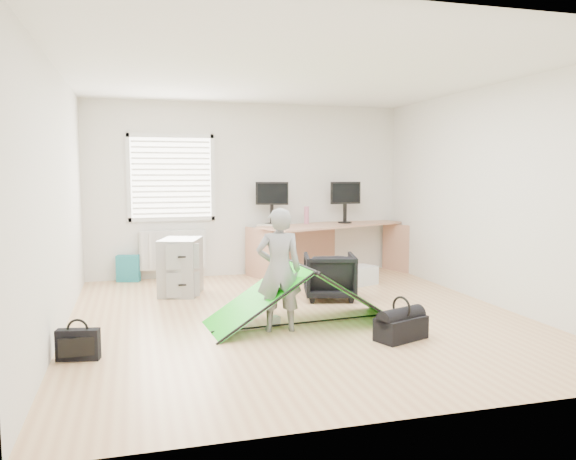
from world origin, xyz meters
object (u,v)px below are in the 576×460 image
object	(u,v)px
kite	(304,295)
monitor_right	(345,208)
filing_cabinet	(181,266)
person	(279,270)
thermos	(307,215)
monitor_left	(272,209)
laptop_bag	(78,345)
storage_crate	(359,275)
office_chair	(330,276)
duffel_bag	(401,328)
desk	(332,250)

from	to	relation	value
kite	monitor_right	bearing A→B (deg)	55.88
filing_cabinet	person	xyz separation A→B (m)	(0.84, -2.04, 0.26)
thermos	person	distance (m)	3.22
monitor_left	thermos	world-z (taller)	monitor_left
kite	filing_cabinet	bearing A→B (deg)	116.76
kite	laptop_bag	size ratio (longest dim) A/B	5.56
storage_crate	office_chair	bearing A→B (deg)	-133.78
person	kite	xyz separation A→B (m)	(0.32, 0.17, -0.32)
filing_cabinet	duffel_bag	world-z (taller)	filing_cabinet
person	duffel_bag	bearing A→B (deg)	159.21
storage_crate	desk	bearing A→B (deg)	98.90
monitor_right	kite	xyz separation A→B (m)	(-1.53, -2.75, -0.74)
monitor_right	kite	distance (m)	3.23
monitor_right	person	bearing A→B (deg)	-126.02
office_chair	laptop_bag	size ratio (longest dim) A/B	1.78
desk	office_chair	world-z (taller)	desk
duffel_bag	laptop_bag	bearing A→B (deg)	155.23
filing_cabinet	thermos	world-z (taller)	thermos
duffel_bag	monitor_left	bearing A→B (deg)	75.88
laptop_bag	duffel_bag	size ratio (longest dim) A/B	0.71
monitor_left	thermos	distance (m)	0.58
office_chair	laptop_bag	world-z (taller)	office_chair
monitor_left	person	world-z (taller)	monitor_left
thermos	storage_crate	world-z (taller)	thermos
kite	desk	bearing A→B (deg)	59.23
kite	duffel_bag	bearing A→B (deg)	-51.33
monitor_right	duffel_bag	world-z (taller)	monitor_right
filing_cabinet	monitor_left	xyz separation A→B (m)	(1.49, 0.94, 0.68)
desk	person	distance (m)	3.25
desk	monitor_right	xyz separation A→B (m)	(0.25, 0.10, 0.65)
filing_cabinet	office_chair	bearing A→B (deg)	-5.21
monitor_right	storage_crate	size ratio (longest dim) A/B	1.07
thermos	monitor_right	bearing A→B (deg)	-4.06
monitor_right	laptop_bag	bearing A→B (deg)	-142.20
filing_cabinet	laptop_bag	bearing A→B (deg)	-95.81
kite	storage_crate	world-z (taller)	kite
monitor_left	laptop_bag	bearing A→B (deg)	-103.78
storage_crate	laptop_bag	xyz separation A→B (m)	(-3.65, -2.41, 0.00)
filing_cabinet	office_chair	xyz separation A→B (m)	(1.83, -0.79, -0.08)
thermos	laptop_bag	xyz separation A→B (m)	(-3.14, -3.38, -0.82)
kite	storage_crate	bearing A→B (deg)	47.50
filing_cabinet	kite	size ratio (longest dim) A/B	0.37
person	duffel_bag	world-z (taller)	person
person	storage_crate	bearing A→B (deg)	-121.51
monitor_right	duffel_bag	bearing A→B (deg)	-106.00
person	monitor_left	bearing A→B (deg)	-93.16
monitor_right	office_chair	bearing A→B (deg)	-120.61
monitor_right	person	world-z (taller)	monitor_right
thermos	office_chair	xyz separation A→B (m)	(-0.22, -1.72, -0.66)
monitor_left	laptop_bag	size ratio (longest dim) A/B	1.39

